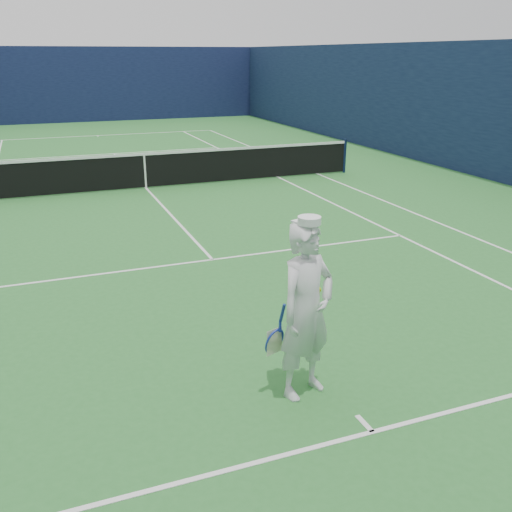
{
  "coord_description": "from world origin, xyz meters",
  "views": [
    {
      "loc": [
        -2.84,
        -15.96,
        3.61
      ],
      "look_at": [
        -0.32,
        -9.46,
        1.13
      ],
      "focal_mm": 40.0,
      "sensor_mm": 36.0,
      "label": 1
    }
  ],
  "objects": [
    {
      "name": "windscreen_fence",
      "position": [
        0.0,
        0.0,
        2.0
      ],
      "size": [
        20.12,
        36.12,
        4.0
      ],
      "color": "#10173C",
      "rests_on": "ground"
    },
    {
      "name": "tennis_player",
      "position": [
        -0.32,
        -10.96,
        1.0
      ],
      "size": [
        0.91,
        0.69,
        2.05
      ],
      "rotation": [
        0.0,
        0.0,
        0.34
      ],
      "color": "silver",
      "rests_on": "ground"
    },
    {
      "name": "tennis_net",
      "position": [
        0.0,
        0.0,
        0.55
      ],
      "size": [
        12.88,
        0.09,
        1.07
      ],
      "color": "#141E4C",
      "rests_on": "ground"
    },
    {
      "name": "ground",
      "position": [
        0.0,
        0.0,
        0.0
      ],
      "size": [
        80.0,
        80.0,
        0.0
      ],
      "primitive_type": "plane",
      "color": "#2A702D",
      "rests_on": "ground"
    },
    {
      "name": "court_markings",
      "position": [
        0.0,
        0.0,
        0.0
      ],
      "size": [
        11.03,
        23.83,
        0.01
      ],
      "color": "white",
      "rests_on": "ground"
    }
  ]
}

